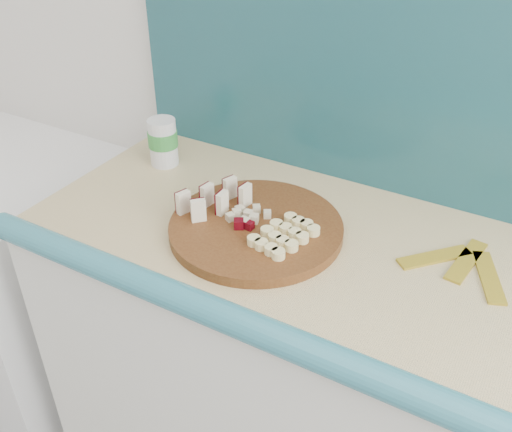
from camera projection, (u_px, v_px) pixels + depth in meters
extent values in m
cube|color=white|center=(20.00, 267.00, 1.97)|extent=(0.70, 0.70, 0.80)
cylinder|color=#4A2510|center=(256.00, 228.00, 1.26)|extent=(0.46, 0.46, 0.02)
cube|color=#F8E9C7|center=(184.00, 202.00, 1.27)|extent=(0.02, 0.03, 0.05)
cube|color=#46050D|center=(181.00, 201.00, 1.28)|extent=(0.01, 0.03, 0.05)
cube|color=#F8E9C7|center=(207.00, 195.00, 1.30)|extent=(0.02, 0.03, 0.05)
cube|color=#46050D|center=(205.00, 194.00, 1.30)|extent=(0.01, 0.03, 0.05)
cube|color=#F8E9C7|center=(230.00, 188.00, 1.33)|extent=(0.02, 0.03, 0.05)
cube|color=#46050D|center=(228.00, 187.00, 1.33)|extent=(0.01, 0.03, 0.05)
cube|color=#F8E9C7|center=(198.00, 211.00, 1.25)|extent=(0.02, 0.03, 0.05)
cube|color=#46050D|center=(196.00, 209.00, 1.25)|extent=(0.01, 0.03, 0.05)
cube|color=#F8E9C7|center=(222.00, 203.00, 1.27)|extent=(0.02, 0.03, 0.05)
cube|color=#46050D|center=(220.00, 201.00, 1.28)|extent=(0.01, 0.03, 0.05)
cube|color=#F8E9C7|center=(245.00, 196.00, 1.30)|extent=(0.02, 0.03, 0.05)
cube|color=#46050D|center=(243.00, 194.00, 1.30)|extent=(0.01, 0.03, 0.05)
cube|color=beige|center=(251.00, 217.00, 1.25)|extent=(0.02, 0.02, 0.02)
cube|color=beige|center=(255.00, 217.00, 1.26)|extent=(0.02, 0.02, 0.02)
cube|color=#46050D|center=(258.00, 214.00, 1.27)|extent=(0.02, 0.02, 0.02)
cube|color=beige|center=(251.00, 214.00, 1.27)|extent=(0.02, 0.02, 0.02)
cube|color=beige|center=(249.00, 212.00, 1.27)|extent=(0.02, 0.02, 0.02)
cube|color=beige|center=(243.00, 211.00, 1.28)|extent=(0.02, 0.02, 0.02)
cube|color=beige|center=(244.00, 215.00, 1.26)|extent=(0.02, 0.02, 0.02)
cube|color=beige|center=(240.00, 217.00, 1.26)|extent=(0.02, 0.02, 0.02)
cube|color=#46050D|center=(239.00, 220.00, 1.24)|extent=(0.02, 0.02, 0.02)
cube|color=beige|center=(246.00, 219.00, 1.25)|extent=(0.02, 0.02, 0.02)
cube|color=beige|center=(251.00, 221.00, 1.24)|extent=(0.02, 0.02, 0.02)
cylinder|color=#FCE99A|center=(254.00, 241.00, 1.18)|extent=(0.03, 0.03, 0.02)
cylinder|color=#FCE99A|center=(262.00, 245.00, 1.17)|extent=(0.03, 0.03, 0.02)
cylinder|color=#FCE99A|center=(271.00, 250.00, 1.16)|extent=(0.03, 0.03, 0.02)
cylinder|color=#FCE99A|center=(279.00, 254.00, 1.14)|extent=(0.03, 0.03, 0.02)
cylinder|color=#FCE99A|center=(267.00, 233.00, 1.21)|extent=(0.03, 0.03, 0.02)
cylinder|color=#FCE99A|center=(275.00, 237.00, 1.19)|extent=(0.03, 0.03, 0.02)
cylinder|color=#FCE99A|center=(283.00, 241.00, 1.18)|extent=(0.03, 0.03, 0.02)
cylinder|color=#FCE99A|center=(292.00, 246.00, 1.17)|extent=(0.03, 0.03, 0.02)
cylinder|color=#FCE99A|center=(278.00, 225.00, 1.23)|extent=(0.03, 0.03, 0.02)
cylinder|color=#FCE99A|center=(287.00, 229.00, 1.22)|extent=(0.03, 0.03, 0.02)
cylinder|color=#FCE99A|center=(295.00, 233.00, 1.20)|extent=(0.03, 0.03, 0.02)
cylinder|color=#FCE99A|center=(303.00, 238.00, 1.19)|extent=(0.03, 0.03, 0.02)
cylinder|color=#FCE99A|center=(290.00, 218.00, 1.25)|extent=(0.03, 0.03, 0.02)
cylinder|color=#FCE99A|center=(298.00, 222.00, 1.24)|extent=(0.03, 0.03, 0.02)
cylinder|color=#FCE99A|center=(306.00, 226.00, 1.23)|extent=(0.03, 0.03, 0.02)
cylinder|color=#FCE99A|center=(315.00, 230.00, 1.22)|extent=(0.03, 0.03, 0.02)
cylinder|color=silver|center=(163.00, 142.00, 1.50)|extent=(0.07, 0.07, 0.13)
cylinder|color=green|center=(163.00, 139.00, 1.49)|extent=(0.08, 0.08, 0.04)
cube|color=gold|center=(434.00, 257.00, 1.19)|extent=(0.14, 0.14, 0.01)
cube|color=gold|center=(466.00, 261.00, 1.17)|extent=(0.06, 0.16, 0.01)
cube|color=gold|center=(489.00, 277.00, 1.13)|extent=(0.09, 0.16, 0.01)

